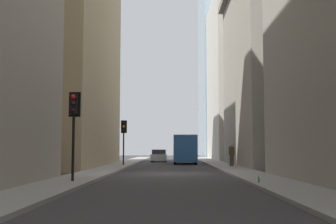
{
  "coord_description": "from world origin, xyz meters",
  "views": [
    {
      "loc": [
        -26.21,
        -0.12,
        1.54
      ],
      "look_at": [
        10.64,
        0.23,
        4.73
      ],
      "focal_mm": 45.15,
      "sensor_mm": 36.0,
      "label": 1
    }
  ],
  "objects_px": {
    "discarded_bottle": "(259,180)",
    "traffic_light_foreground": "(74,115)",
    "delivery_truck": "(185,149)",
    "traffic_light_midblock": "(124,132)",
    "pedestrian": "(232,154)",
    "sedan_silver": "(159,156)"
  },
  "relations": [
    {
      "from": "traffic_light_midblock",
      "to": "pedestrian",
      "type": "relative_size",
      "value": 2.14
    },
    {
      "from": "delivery_truck",
      "to": "pedestrian",
      "type": "height_order",
      "value": "delivery_truck"
    },
    {
      "from": "sedan_silver",
      "to": "delivery_truck",
      "type": "bearing_deg",
      "value": -156.28
    },
    {
      "from": "sedan_silver",
      "to": "discarded_bottle",
      "type": "bearing_deg",
      "value": -170.82
    },
    {
      "from": "discarded_bottle",
      "to": "pedestrian",
      "type": "bearing_deg",
      "value": -4.19
    },
    {
      "from": "traffic_light_foreground",
      "to": "traffic_light_midblock",
      "type": "distance_m",
      "value": 18.07
    },
    {
      "from": "pedestrian",
      "to": "sedan_silver",
      "type": "bearing_deg",
      "value": 22.85
    },
    {
      "from": "delivery_truck",
      "to": "pedestrian",
      "type": "distance_m",
      "value": 9.33
    },
    {
      "from": "traffic_light_foreground",
      "to": "delivery_truck",
      "type": "bearing_deg",
      "value": -12.82
    },
    {
      "from": "discarded_bottle",
      "to": "traffic_light_foreground",
      "type": "bearing_deg",
      "value": 84.81
    },
    {
      "from": "delivery_truck",
      "to": "discarded_bottle",
      "type": "xyz_separation_m",
      "value": [
        -25.23,
        -2.31,
        -1.21
      ]
    },
    {
      "from": "traffic_light_foreground",
      "to": "discarded_bottle",
      "type": "bearing_deg",
      "value": -95.19
    },
    {
      "from": "delivery_truck",
      "to": "sedan_silver",
      "type": "distance_m",
      "value": 7.01
    },
    {
      "from": "delivery_truck",
      "to": "traffic_light_foreground",
      "type": "bearing_deg",
      "value": 167.18
    },
    {
      "from": "delivery_truck",
      "to": "discarded_bottle",
      "type": "relative_size",
      "value": 23.93
    },
    {
      "from": "traffic_light_foreground",
      "to": "pedestrian",
      "type": "relative_size",
      "value": 2.18
    },
    {
      "from": "traffic_light_foreground",
      "to": "discarded_bottle",
      "type": "distance_m",
      "value": 8.39
    },
    {
      "from": "delivery_truck",
      "to": "traffic_light_foreground",
      "type": "relative_size",
      "value": 1.66
    },
    {
      "from": "delivery_truck",
      "to": "discarded_bottle",
      "type": "height_order",
      "value": "delivery_truck"
    },
    {
      "from": "sedan_silver",
      "to": "traffic_light_midblock",
      "type": "xyz_separation_m",
      "value": [
        -12.82,
        2.66,
        2.3
      ]
    },
    {
      "from": "traffic_light_midblock",
      "to": "discarded_bottle",
      "type": "height_order",
      "value": "traffic_light_midblock"
    },
    {
      "from": "pedestrian",
      "to": "discarded_bottle",
      "type": "relative_size",
      "value": 6.63
    }
  ]
}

